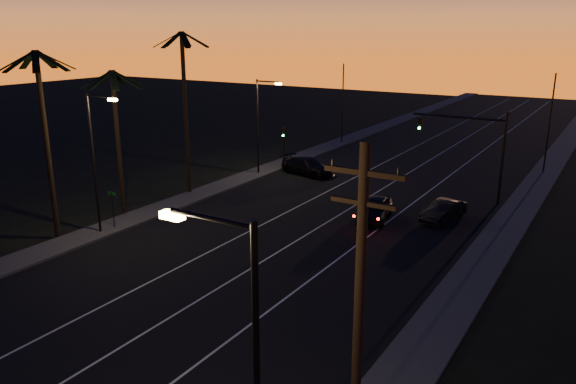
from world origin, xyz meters
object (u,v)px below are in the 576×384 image
Objects in this scene: right_car at (444,211)px; signal_mast at (472,138)px; utility_pole at (359,312)px; lead_car at (375,209)px; cross_car at (308,166)px.

signal_mast is at bearing 89.58° from right_car.
utility_pole reaches higher than lead_car.
lead_car is at bearing -116.35° from signal_mast.
right_car is 0.76× the size of cross_car.
signal_mast is at bearing -0.99° from cross_car.
utility_pole is 23.77m from lead_car.
cross_car is (-14.27, 0.25, -3.99)m from signal_mast.
right_car is (4.06, 2.38, -0.10)m from lead_car.
cross_car is at bearing 140.02° from lead_car.
utility_pole reaches higher than signal_mast.
utility_pole is 35.86m from cross_car.
utility_pole is 30.33m from signal_mast.
cross_car is at bearing 179.01° from signal_mast.
lead_car is 1.23× the size of right_car.
signal_mast is 1.63× the size of right_car.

